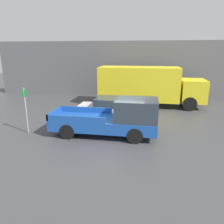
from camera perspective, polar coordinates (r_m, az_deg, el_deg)
name	(u,v)px	position (r m, az deg, el deg)	size (l,w,h in m)	color
ground_plane	(120,134)	(12.14, 2.12, -5.86)	(60.00, 60.00, 0.00)	#3D3D3F
building_wall	(134,70)	(21.42, 5.84, 10.88)	(28.00, 0.15, 5.37)	#56565B
pickup_truck	(115,118)	(11.69, 0.79, -1.68)	(5.68, 2.01, 2.06)	#194799
car	(114,109)	(14.32, 0.57, 0.80)	(4.73, 2.00, 1.52)	silver
delivery_truck	(147,85)	(18.37, 9.11, 7.02)	(8.49, 2.60, 3.19)	gold
parking_sign	(26,108)	(12.85, -21.60, 0.97)	(0.30, 0.07, 2.56)	gray
newspaper_box	(111,92)	(21.66, -0.37, 5.31)	(0.45, 0.40, 1.09)	#194CB2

